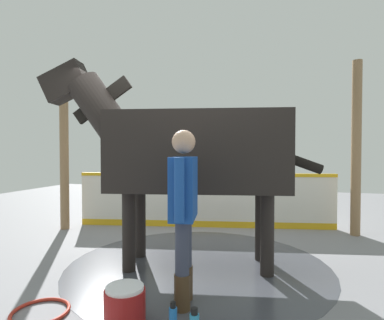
# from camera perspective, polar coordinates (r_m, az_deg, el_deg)

# --- Properties ---
(ground_plane) EXTENTS (16.00, 16.00, 0.02)m
(ground_plane) POSITION_cam_1_polar(r_m,az_deg,el_deg) (4.52, -1.29, -17.26)
(ground_plane) COLOR gray
(wet_patch) EXTENTS (3.30, 3.30, 0.00)m
(wet_patch) POSITION_cam_1_polar(r_m,az_deg,el_deg) (4.20, 1.12, -18.55)
(wet_patch) COLOR #42444C
(wet_patch) RESTS_ON ground
(barrier_wall) EXTENTS (0.97, 4.81, 1.04)m
(barrier_wall) POSITION_cam_1_polar(r_m,az_deg,el_deg) (6.06, 2.42, -7.69)
(barrier_wall) COLOR silver
(barrier_wall) RESTS_ON ground
(roof_post_near) EXTENTS (0.16, 0.16, 3.01)m
(roof_post_near) POSITION_cam_1_polar(r_m,az_deg,el_deg) (6.30, -22.27, 1.94)
(roof_post_near) COLOR olive
(roof_post_near) RESTS_ON ground
(roof_post_far) EXTENTS (0.16, 0.16, 3.01)m
(roof_post_far) POSITION_cam_1_polar(r_m,az_deg,el_deg) (6.08, 27.76, 1.90)
(roof_post_far) COLOR olive
(roof_post_far) RESTS_ON ground
(horse) EXTENTS (1.34, 3.56, 2.62)m
(horse) POSITION_cam_1_polar(r_m,az_deg,el_deg) (3.96, -0.76, 1.82)
(horse) COLOR black
(horse) RESTS_ON ground
(handler) EXTENTS (0.66, 0.30, 1.65)m
(handler) POSITION_cam_1_polar(r_m,az_deg,el_deg) (2.97, -1.52, -8.14)
(handler) COLOR #47331E
(handler) RESTS_ON ground
(wash_bucket) EXTENTS (0.34, 0.34, 0.33)m
(wash_bucket) POSITION_cam_1_polar(r_m,az_deg,el_deg) (2.92, -12.15, -24.57)
(wash_bucket) COLOR maroon
(wash_bucket) RESTS_ON ground
(bottle_spray) EXTENTS (0.07, 0.07, 0.25)m
(bottle_spray) POSITION_cam_1_polar(r_m,az_deg,el_deg) (2.79, -3.48, -26.95)
(bottle_spray) COLOR blue
(bottle_spray) RESTS_ON ground
(hose_coil) EXTENTS (0.51, 0.51, 0.03)m
(hose_coil) POSITION_cam_1_polar(r_m,az_deg,el_deg) (3.38, -25.91, -23.61)
(hose_coil) COLOR #B72D1E
(hose_coil) RESTS_ON ground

